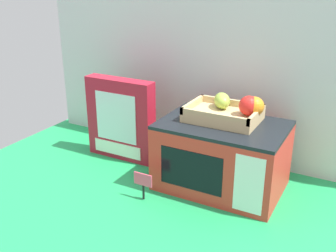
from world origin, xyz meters
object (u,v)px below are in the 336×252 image
toy_microwave (222,155)px  cookie_set_box (121,119)px  food_groups_crate (230,111)px  price_sign (143,182)px

toy_microwave → cookie_set_box: bearing=176.4°
food_groups_crate → cookie_set_box: food_groups_crate is taller
toy_microwave → food_groups_crate: size_ratio=1.65×
cookie_set_box → food_groups_crate: bearing=0.8°
toy_microwave → cookie_set_box: size_ratio=1.28×
toy_microwave → price_sign: (-0.20, -0.22, -0.06)m
food_groups_crate → price_sign: bearing=-129.3°
toy_microwave → cookie_set_box: (-0.46, 0.03, 0.05)m
food_groups_crate → price_sign: size_ratio=2.63×
toy_microwave → cookie_set_box: 0.46m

